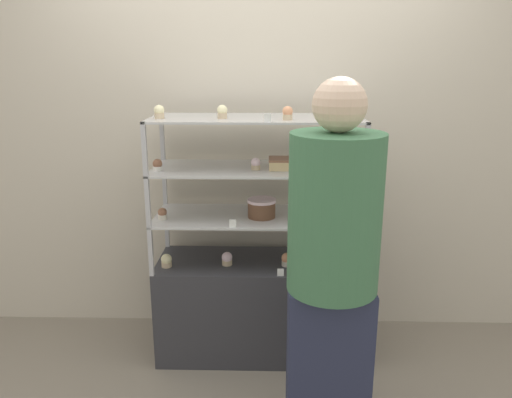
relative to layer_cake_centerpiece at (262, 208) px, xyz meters
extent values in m
plane|color=gray|center=(-0.03, 0.03, -0.93)|extent=(20.00, 20.00, 0.00)
cube|color=beige|center=(-0.03, 0.41, 0.37)|extent=(8.00, 0.05, 2.60)
cube|color=#333338|center=(-0.03, 0.03, -0.63)|extent=(1.16, 0.47, 0.59)
cube|color=#B7B7BC|center=(-0.60, 0.25, -0.19)|extent=(0.02, 0.02, 0.28)
cube|color=#B7B7BC|center=(0.54, 0.25, -0.19)|extent=(0.02, 0.02, 0.28)
cube|color=#B7B7BC|center=(-0.60, -0.19, -0.19)|extent=(0.02, 0.02, 0.28)
cube|color=#B7B7BC|center=(0.54, -0.19, -0.19)|extent=(0.02, 0.02, 0.28)
cube|color=silver|center=(-0.03, 0.03, -0.06)|extent=(1.16, 0.47, 0.01)
cube|color=#B7B7BC|center=(-0.60, 0.25, 0.09)|extent=(0.02, 0.02, 0.28)
cube|color=#B7B7BC|center=(0.54, 0.25, 0.09)|extent=(0.02, 0.02, 0.28)
cube|color=#B7B7BC|center=(-0.60, -0.19, 0.09)|extent=(0.02, 0.02, 0.28)
cube|color=#B7B7BC|center=(0.54, -0.19, 0.09)|extent=(0.02, 0.02, 0.28)
cube|color=silver|center=(-0.03, 0.03, 0.22)|extent=(1.16, 0.47, 0.01)
cube|color=#B7B7BC|center=(-0.60, 0.25, 0.37)|extent=(0.02, 0.02, 0.28)
cube|color=#B7B7BC|center=(0.54, 0.25, 0.37)|extent=(0.02, 0.02, 0.28)
cube|color=#B7B7BC|center=(-0.60, -0.19, 0.37)|extent=(0.02, 0.02, 0.28)
cube|color=#B7B7BC|center=(0.54, -0.19, 0.37)|extent=(0.02, 0.02, 0.28)
cube|color=silver|center=(-0.03, 0.03, 0.50)|extent=(1.16, 0.47, 0.01)
cylinder|color=brown|center=(0.00, 0.00, -0.01)|extent=(0.16, 0.16, 0.09)
cylinder|color=silver|center=(0.00, 0.00, 0.04)|extent=(0.16, 0.16, 0.02)
cube|color=#DBBC84|center=(0.15, 0.02, 0.25)|extent=(0.23, 0.15, 0.05)
cube|color=#8C5B42|center=(0.15, 0.02, 0.28)|extent=(0.23, 0.16, 0.01)
cylinder|color=#CCB28C|center=(-0.54, -0.07, -0.32)|extent=(0.06, 0.06, 0.03)
sphere|color=#F4EAB2|center=(-0.54, -0.07, -0.29)|extent=(0.06, 0.06, 0.06)
cylinder|color=#CCB28C|center=(-0.20, -0.03, -0.32)|extent=(0.06, 0.06, 0.03)
sphere|color=silver|center=(-0.20, -0.03, -0.29)|extent=(0.06, 0.06, 0.06)
cylinder|color=beige|center=(0.15, -0.04, -0.32)|extent=(0.06, 0.06, 0.03)
sphere|color=#E5996B|center=(0.15, -0.04, -0.29)|extent=(0.06, 0.06, 0.06)
cylinder|color=white|center=(0.47, -0.01, -0.32)|extent=(0.06, 0.06, 0.03)
sphere|color=#F4EAB2|center=(0.47, -0.01, -0.29)|extent=(0.06, 0.06, 0.06)
cube|color=white|center=(0.11, -0.18, -0.31)|extent=(0.04, 0.00, 0.04)
cylinder|color=beige|center=(-0.56, -0.05, -0.04)|extent=(0.05, 0.05, 0.03)
sphere|color=#8C5B42|center=(-0.56, -0.05, -0.01)|extent=(0.05, 0.05, 0.05)
cylinder|color=beige|center=(0.48, -0.09, -0.04)|extent=(0.05, 0.05, 0.03)
sphere|color=#E5996B|center=(0.48, -0.09, -0.01)|extent=(0.05, 0.05, 0.05)
cube|color=white|center=(-0.15, -0.18, -0.03)|extent=(0.04, 0.00, 0.04)
cylinder|color=white|center=(-0.57, -0.06, 0.24)|extent=(0.05, 0.05, 0.03)
sphere|color=#8C5B42|center=(-0.57, -0.06, 0.27)|extent=(0.05, 0.05, 0.05)
cylinder|color=#CCB28C|center=(-0.03, -0.02, 0.24)|extent=(0.05, 0.05, 0.03)
sphere|color=silver|center=(-0.03, -0.02, 0.27)|extent=(0.05, 0.05, 0.05)
cylinder|color=#CCB28C|center=(0.51, -0.03, 0.24)|extent=(0.05, 0.05, 0.03)
sphere|color=silver|center=(0.51, -0.03, 0.27)|extent=(0.05, 0.05, 0.05)
cube|color=white|center=(0.32, -0.18, 0.25)|extent=(0.04, 0.00, 0.04)
cylinder|color=#CCB28C|center=(-0.55, -0.04, 0.52)|extent=(0.05, 0.05, 0.03)
sphere|color=#F4EAB2|center=(-0.55, -0.04, 0.55)|extent=(0.05, 0.05, 0.05)
cylinder|color=#CCB28C|center=(-0.21, -0.03, 0.52)|extent=(0.05, 0.05, 0.03)
sphere|color=#F4EAB2|center=(-0.21, -0.03, 0.55)|extent=(0.05, 0.05, 0.05)
cylinder|color=#CCB28C|center=(0.14, -0.09, 0.52)|extent=(0.05, 0.05, 0.03)
sphere|color=#E5996B|center=(0.14, -0.09, 0.55)|extent=(0.05, 0.05, 0.05)
cylinder|color=#CCB28C|center=(0.48, -0.01, 0.52)|extent=(0.05, 0.05, 0.03)
sphere|color=#F4EAB2|center=(0.48, -0.01, 0.55)|extent=(0.05, 0.05, 0.05)
cube|color=white|center=(0.03, -0.18, 0.53)|extent=(0.04, 0.00, 0.04)
cube|color=#282D47|center=(0.32, -0.72, -0.54)|extent=(0.37, 0.21, 0.78)
cylinder|color=#3F724C|center=(0.32, -0.72, 0.19)|extent=(0.39, 0.39, 0.68)
sphere|color=beige|center=(0.32, -0.72, 0.64)|extent=(0.22, 0.22, 0.22)
camera|label=1|loc=(0.03, -2.72, 0.82)|focal=35.00mm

